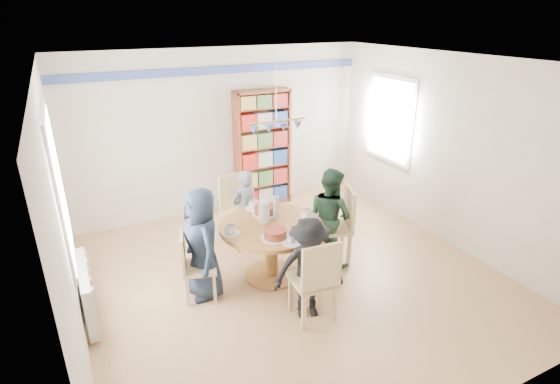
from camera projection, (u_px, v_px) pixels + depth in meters
ground at (294, 277)px, 5.67m from camera, size 5.00×5.00×0.00m
room_shell at (246, 141)px, 5.65m from camera, size 5.00×5.00×5.00m
radiator at (87, 292)px, 4.78m from camera, size 0.12×1.00×0.60m
dining_table at (271, 238)px, 5.48m from camera, size 1.30×1.30×0.75m
chair_left at (193, 263)px, 5.08m from camera, size 0.47×0.47×0.87m
chair_right at (340, 222)px, 5.85m from camera, size 0.60×0.60×1.06m
chair_far at (238, 207)px, 6.34m from camera, size 0.54×0.54×1.04m
chair_near at (316, 278)px, 4.66m from camera, size 0.49×0.49×1.01m
person_left at (202, 244)px, 5.08m from camera, size 0.45×0.68×1.38m
person_right at (330, 216)px, 5.80m from camera, size 0.65×0.75×1.34m
person_far at (245, 210)px, 6.20m from camera, size 0.48×0.36×1.17m
person_near at (309, 269)px, 4.75m from camera, size 0.87×0.65×1.20m
bookshelf at (263, 150)px, 7.49m from camera, size 0.96×0.29×2.02m
tableware at (268, 219)px, 5.39m from camera, size 1.30×1.30×0.34m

